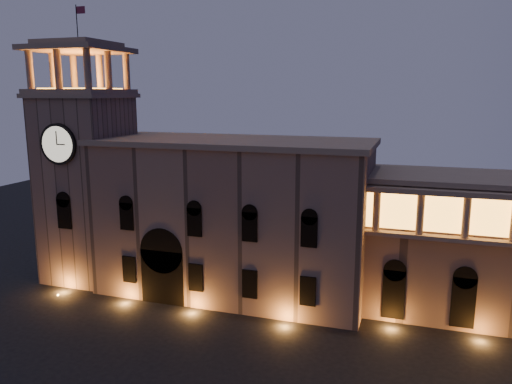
% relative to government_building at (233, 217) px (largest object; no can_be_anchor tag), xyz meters
% --- Properties ---
extents(government_building, '(30.80, 12.80, 17.60)m').
position_rel_government_building_xyz_m(government_building, '(0.00, 0.00, 0.00)').
color(government_building, '#806454').
rests_on(government_building, ground).
extents(clock_tower, '(9.80, 9.80, 32.40)m').
position_rel_government_building_xyz_m(clock_tower, '(-18.42, -0.95, 3.73)').
color(clock_tower, '#806454').
rests_on(clock_tower, ground).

